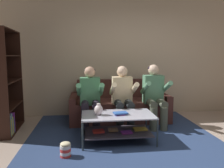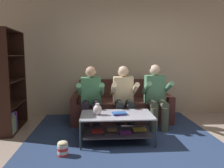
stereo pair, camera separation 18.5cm
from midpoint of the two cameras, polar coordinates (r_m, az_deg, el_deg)
The scene contains 12 objects.
ground at distance 3.19m, azimuth 16.49°, elevation -18.84°, with size 16.80×16.80×0.00m, color #B59F8F.
back_partition at distance 5.23m, azimuth 7.60°, elevation 8.01°, with size 8.40×0.12×2.90m, color beige.
couch at distance 4.75m, azimuth 3.44°, elevation -5.97°, with size 2.06×0.86×0.86m.
person_seated_left at distance 4.13m, azimuth -4.24°, elevation -2.90°, with size 0.50×0.58×1.19m.
person_seated_middle at distance 4.18m, azimuth 4.38°, elevation -2.74°, with size 0.50×0.58×1.19m.
person_seated_right at distance 4.31m, azimuth 12.64°, elevation -2.43°, with size 0.50×0.58×1.22m.
coffee_table at distance 3.59m, azimuth 2.78°, elevation -10.32°, with size 1.15×0.65×0.46m.
area_rug at distance 4.14m, azimuth 3.32°, elevation -12.17°, with size 3.20×3.14×0.01m.
vase at distance 3.49m, azimuth -2.30°, elevation -6.68°, with size 0.14×0.14×0.18m.
book_stack at distance 3.52m, azimuth 3.40°, elevation -7.68°, with size 0.24×0.18×0.04m.
bookshelf at distance 4.43m, azimuth -24.83°, elevation -1.18°, with size 0.38×1.07×1.86m.
popcorn_tub at distance 3.22m, azimuth -11.07°, elevation -16.25°, with size 0.15×0.15×0.22m.
Camera 2 is at (-0.95, -2.68, 1.40)m, focal length 35.00 mm.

